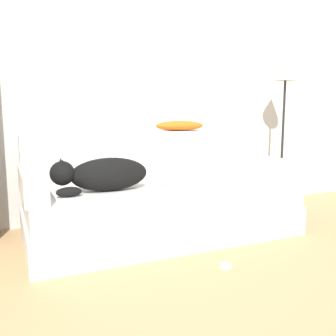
{
  "coord_description": "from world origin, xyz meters",
  "views": [
    {
      "loc": [
        -1.12,
        -1.12,
        1.0
      ],
      "look_at": [
        0.05,
        1.49,
        0.57
      ],
      "focal_mm": 40.0,
      "sensor_mm": 36.0,
      "label": 1
    }
  ],
  "objects_px": {
    "floor_lamp": "(285,87)",
    "couch": "(163,210)",
    "throw_pillow": "(180,126)",
    "dog": "(102,174)",
    "power_adapter": "(225,266)",
    "laptop": "(178,184)"
  },
  "relations": [
    {
      "from": "couch",
      "to": "power_adapter",
      "type": "bearing_deg",
      "value": -81.96
    },
    {
      "from": "dog",
      "to": "power_adapter",
      "type": "distance_m",
      "value": 1.09
    },
    {
      "from": "throw_pillow",
      "to": "floor_lamp",
      "type": "xyz_separation_m",
      "value": [
        1.13,
        -0.09,
        0.37
      ]
    },
    {
      "from": "floor_lamp",
      "to": "power_adapter",
      "type": "xyz_separation_m",
      "value": [
        -1.37,
        -1.08,
        -1.23
      ]
    },
    {
      "from": "floor_lamp",
      "to": "couch",
      "type": "bearing_deg",
      "value": -167.89
    },
    {
      "from": "couch",
      "to": "dog",
      "type": "relative_size",
      "value": 2.97
    },
    {
      "from": "couch",
      "to": "power_adapter",
      "type": "distance_m",
      "value": 0.8
    },
    {
      "from": "couch",
      "to": "throw_pillow",
      "type": "distance_m",
      "value": 0.85
    },
    {
      "from": "laptop",
      "to": "throw_pillow",
      "type": "distance_m",
      "value": 0.67
    },
    {
      "from": "dog",
      "to": "throw_pillow",
      "type": "relative_size",
      "value": 1.52
    },
    {
      "from": "throw_pillow",
      "to": "couch",
      "type": "bearing_deg",
      "value": -130.07
    },
    {
      "from": "throw_pillow",
      "to": "power_adapter",
      "type": "distance_m",
      "value": 1.47
    },
    {
      "from": "laptop",
      "to": "power_adapter",
      "type": "height_order",
      "value": "laptop"
    },
    {
      "from": "throw_pillow",
      "to": "dog",
      "type": "bearing_deg",
      "value": -151.91
    },
    {
      "from": "laptop",
      "to": "power_adapter",
      "type": "bearing_deg",
      "value": -92.05
    },
    {
      "from": "dog",
      "to": "floor_lamp",
      "type": "height_order",
      "value": "floor_lamp"
    },
    {
      "from": "throw_pillow",
      "to": "floor_lamp",
      "type": "height_order",
      "value": "floor_lamp"
    },
    {
      "from": "floor_lamp",
      "to": "power_adapter",
      "type": "height_order",
      "value": "floor_lamp"
    },
    {
      "from": "dog",
      "to": "laptop",
      "type": "height_order",
      "value": "dog"
    },
    {
      "from": "dog",
      "to": "power_adapter",
      "type": "relative_size",
      "value": 12.42
    },
    {
      "from": "dog",
      "to": "couch",
      "type": "bearing_deg",
      "value": 5.32
    },
    {
      "from": "dog",
      "to": "floor_lamp",
      "type": "relative_size",
      "value": 0.47
    }
  ]
}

